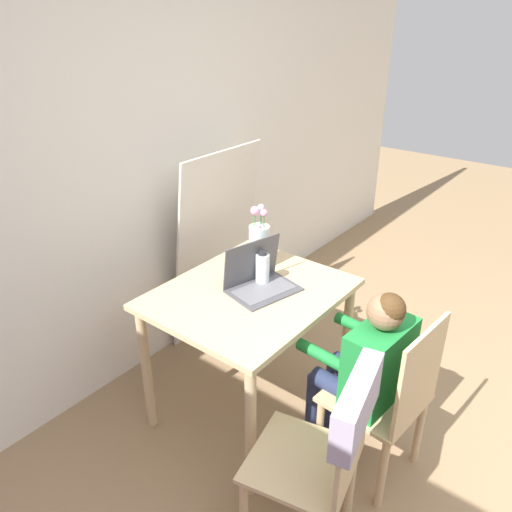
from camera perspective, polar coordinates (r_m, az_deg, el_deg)
The scene contains 9 objects.
wall_back at distance 2.79m, azimuth -15.11°, elevation 9.65°, with size 6.40×0.05×2.50m.
dining_table at distance 2.53m, azimuth -0.71°, elevation -6.17°, with size 0.94×0.78×0.76m.
chair_occupied at distance 2.40m, azimuth 14.91°, elevation -15.52°, with size 0.43×0.43×0.87m.
chair_spare at distance 1.98m, azimuth 8.91°, elevation -19.93°, with size 0.48×0.50×0.88m.
person_seated at distance 2.34m, azimuth 12.73°, elevation -11.58°, with size 0.39×0.45×0.97m.
laptop at distance 2.48m, azimuth 0.31°, elevation -2.56°, with size 0.38×0.31×0.24m.
flower_vase at distance 2.65m, azimuth 0.37°, elevation 1.38°, with size 0.11×0.11×0.35m.
water_bottle at distance 2.50m, azimuth 0.74°, elevation -1.44°, with size 0.07×0.07×0.18m.
cardboard_panel at distance 3.25m, azimuth -4.58°, elevation 1.26°, with size 0.69×0.19×1.28m.
Camera 1 is at (-1.59, 0.06, 2.02)m, focal length 35.00 mm.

